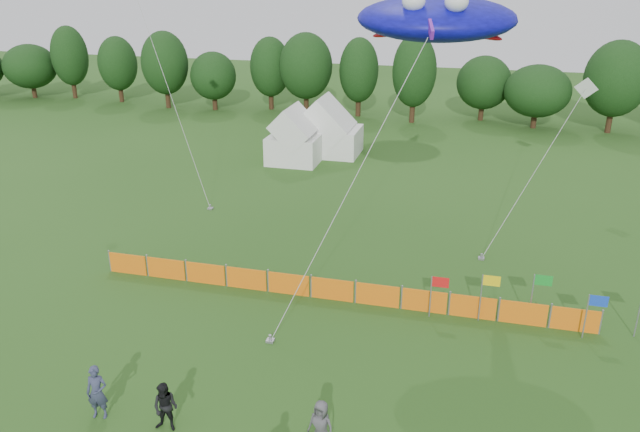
% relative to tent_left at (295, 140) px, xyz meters
% --- Properties ---
extents(treeline, '(104.57, 8.78, 8.36)m').
position_rel_tent_left_xyz_m(treeline, '(9.51, 16.09, 2.49)').
color(treeline, '#382314').
rests_on(treeline, ground).
extents(tent_left, '(3.80, 3.80, 3.35)m').
position_rel_tent_left_xyz_m(tent_left, '(0.00, 0.00, 0.00)').
color(tent_left, white).
rests_on(tent_left, ground).
extents(tent_right, '(4.82, 3.85, 3.40)m').
position_rel_tent_left_xyz_m(tent_right, '(1.93, 2.77, 0.03)').
color(tent_right, white).
rests_on(tent_right, ground).
extents(barrier_fence, '(21.90, 0.06, 1.00)m').
position_rel_tent_left_xyz_m(barrier_fence, '(7.63, -19.71, -1.19)').
color(barrier_fence, orange).
rests_on(barrier_fence, ground).
extents(flag_row, '(8.73, 0.78, 2.19)m').
position_rel_tent_left_xyz_m(flag_row, '(16.07, -19.81, -0.31)').
color(flag_row, gray).
rests_on(flag_row, ground).
extents(spectator_a, '(0.77, 0.58, 1.89)m').
position_rel_tent_left_xyz_m(spectator_a, '(2.16, -29.08, -0.75)').
color(spectator_a, '#323754').
rests_on(spectator_a, ground).
extents(spectator_b, '(0.85, 0.68, 1.69)m').
position_rel_tent_left_xyz_m(spectator_b, '(4.56, -29.08, -0.85)').
color(spectator_b, black).
rests_on(spectator_b, ground).
extents(spectator_e, '(0.92, 0.71, 1.68)m').
position_rel_tent_left_xyz_m(spectator_e, '(9.46, -28.64, -0.85)').
color(spectator_e, '#4C4C51').
rests_on(spectator_e, ground).
extents(stingray_kite, '(8.83, 15.53, 12.85)m').
position_rel_tent_left_xyz_m(stingray_kite, '(11.18, -16.22, 9.98)').
color(stingray_kite, '#0E0DC0').
rests_on(stingray_kite, ground).
extents(small_kite_white, '(6.06, 11.17, 7.57)m').
position_rel_tent_left_xyz_m(small_kite_white, '(17.79, -5.81, 3.43)').
color(small_kite_white, silver).
rests_on(small_kite_white, ground).
extents(small_kite_dark, '(7.33, 4.80, 14.24)m').
position_rel_tent_left_xyz_m(small_kite_dark, '(-6.18, -8.09, 6.71)').
color(small_kite_dark, black).
rests_on(small_kite_dark, ground).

